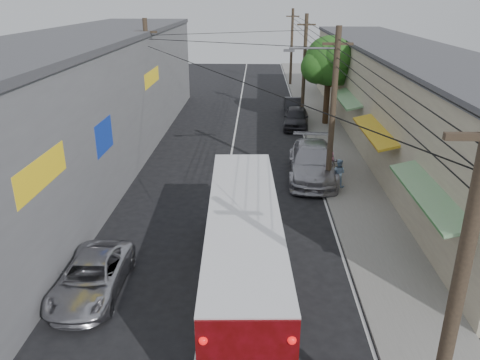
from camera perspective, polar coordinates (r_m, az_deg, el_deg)
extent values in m
cube|color=slate|center=(30.97, 11.21, 3.91)|extent=(3.00, 80.00, 0.12)
cube|color=#BBB495|center=(33.15, 18.88, 9.58)|extent=(6.00, 40.00, 6.00)
cube|color=#4C4C51|center=(32.71, 19.54, 14.88)|extent=(6.20, 40.00, 0.30)
cube|color=#1A7822|center=(17.55, 22.42, -1.35)|extent=(1.39, 6.00, 0.46)
cube|color=#C18316|center=(24.79, 16.45, 5.86)|extent=(1.39, 6.00, 0.46)
cube|color=#1A7822|center=(32.39, 13.18, 9.73)|extent=(1.39, 6.00, 0.46)
cube|color=#C18316|center=(40.14, 11.12, 12.10)|extent=(1.39, 6.00, 0.46)
cube|color=#1A7822|center=(47.98, 9.72, 13.69)|extent=(1.39, 6.00, 0.46)
cube|color=gray|center=(29.53, -18.11, 9.31)|extent=(7.00, 36.00, 7.00)
cube|color=#4C4C51|center=(29.05, -18.96, 16.24)|extent=(7.20, 36.00, 0.30)
cube|color=yellow|center=(15.57, -23.17, 0.85)|extent=(0.12, 3.50, 1.00)
cube|color=#1433A5|center=(21.04, -16.36, 5.13)|extent=(0.12, 2.20, 1.40)
cube|color=yellow|center=(30.28, -10.78, 12.20)|extent=(0.12, 4.00, 0.90)
cylinder|color=#473828|center=(9.60, 24.72, -13.86)|extent=(0.28, 0.28, 8.00)
cylinder|color=#473828|center=(23.06, 11.23, 8.02)|extent=(0.28, 0.28, 8.00)
cube|color=#473828|center=(22.55, 11.84, 15.94)|extent=(1.40, 0.12, 0.12)
cylinder|color=#473828|center=(37.71, 7.84, 13.39)|extent=(0.28, 0.28, 8.00)
cube|color=#473828|center=(37.39, 8.09, 18.25)|extent=(1.40, 0.12, 0.12)
cylinder|color=#473828|center=(52.55, 6.30, 15.74)|extent=(0.28, 0.28, 8.00)
cube|color=#473828|center=(52.33, 6.45, 19.22)|extent=(1.40, 0.12, 0.12)
cylinder|color=#473828|center=(30.39, -11.00, 11.26)|extent=(0.28, 0.28, 8.00)
cube|color=#473828|center=(30.01, -11.45, 17.27)|extent=(1.40, 0.12, 0.12)
cylinder|color=#59595E|center=(22.42, 8.92, 15.58)|extent=(2.20, 0.10, 0.10)
cube|color=#59595E|center=(22.33, 6.00, 15.44)|extent=(0.50, 0.18, 0.12)
cylinder|color=#3F2B19|center=(36.28, 10.51, 9.71)|extent=(0.44, 0.44, 4.00)
sphere|color=#1D4B14|center=(35.83, 10.82, 14.09)|extent=(3.60, 3.60, 3.60)
sphere|color=#1D4B14|center=(36.65, 12.21, 13.20)|extent=(2.60, 2.60, 2.60)
sphere|color=#1D4B14|center=(35.36, 9.39, 13.43)|extent=(2.40, 2.40, 2.40)
sphere|color=#1D4B14|center=(34.86, 11.78, 14.49)|extent=(2.20, 2.20, 2.20)
sphere|color=#1D4B14|center=(36.64, 10.17, 14.61)|extent=(2.00, 2.00, 2.00)
cube|color=white|center=(15.53, 0.45, -10.44)|extent=(2.67, 10.67, 1.68)
cube|color=black|center=(15.30, 0.44, -5.64)|extent=(2.61, 8.91, 0.88)
cube|color=white|center=(14.63, 0.47, -4.28)|extent=(2.67, 10.67, 0.44)
sphere|color=red|center=(10.32, -4.52, -18.91)|extent=(0.19, 0.19, 0.19)
sphere|color=red|center=(10.36, 6.34, -18.81)|extent=(0.19, 0.19, 0.19)
cylinder|color=black|center=(18.12, -3.20, -7.54)|extent=(0.30, 0.89, 0.88)
cylinder|color=black|center=(18.15, 3.83, -7.51)|extent=(0.30, 0.89, 0.88)
cylinder|color=black|center=(19.29, -3.02, -5.62)|extent=(0.30, 0.89, 0.88)
cylinder|color=black|center=(19.31, 3.56, -5.60)|extent=(0.30, 0.89, 0.88)
imported|color=#BCBBC3|center=(16.47, -17.60, -11.21)|extent=(2.07, 4.40, 1.22)
imported|color=#A3A2AA|center=(25.49, 8.84, 2.19)|extent=(2.91, 6.33, 1.79)
imported|color=#28282D|center=(35.44, 6.86, 7.57)|extent=(2.20, 4.59, 1.51)
imported|color=black|center=(39.64, 6.53, 8.93)|extent=(1.48, 4.00, 1.31)
imported|color=pink|center=(24.93, 10.84, 1.70)|extent=(0.69, 0.57, 1.63)
imported|color=#98BADD|center=(24.29, 11.91, 0.86)|extent=(0.88, 0.82, 1.45)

